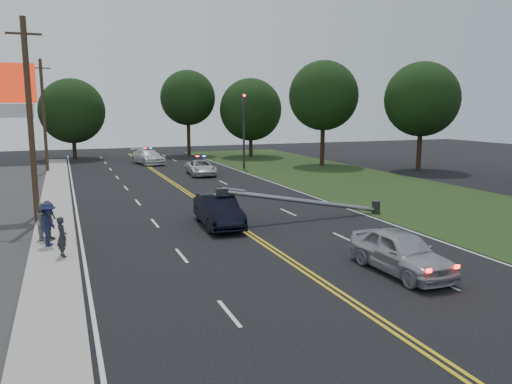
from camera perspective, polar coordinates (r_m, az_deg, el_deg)
name	(u,v)px	position (r m, az deg, el deg)	size (l,w,h in m)	color
ground	(313,276)	(17.62, 6.49, -9.51)	(120.00, 120.00, 0.00)	black
sidewalk	(55,230)	(25.36, -22.03, -4.08)	(1.80, 70.00, 0.12)	#A8A298
grass_verge	(430,201)	(33.13, 19.27, -0.93)	(12.00, 80.00, 0.01)	#1F3213
centerline_yellow	(225,217)	(26.54, -3.58, -2.91)	(0.36, 80.00, 0.00)	gold
pylon_sign	(3,103)	(28.83, -26.92, 9.07)	(3.20, 0.35, 8.00)	gray
traffic_signal	(244,124)	(47.54, -1.40, 7.73)	(0.28, 0.41, 7.05)	#2D2D30
fallen_streetlight	(313,202)	(26.13, 6.53, -1.12)	(9.36, 0.44, 1.91)	#2D2D30
utility_pole_mid	(30,122)	(26.75, -24.39, 7.33)	(1.60, 0.28, 10.00)	#382619
utility_pole_far	(44,115)	(48.73, -23.08, 8.05)	(1.60, 0.28, 10.00)	#382619
tree_6	(72,111)	(60.58, -20.27, 8.68)	(7.27, 7.27, 9.04)	black
tree_7	(188,98)	(61.80, -7.80, 10.61)	(6.62, 6.62, 10.27)	black
tree_8	(251,110)	(59.67, -0.61, 9.39)	(7.32, 7.32, 9.21)	black
tree_9	(323,96)	(50.74, 7.72, 10.85)	(6.89, 6.89, 10.39)	black
tree_13	(422,99)	(48.75, 18.43, 10.01)	(6.79, 6.79, 9.93)	black
crashed_sedan	(218,211)	(24.48, -4.32, -2.17)	(1.63, 4.67, 1.54)	black
waiting_sedan	(401,252)	(18.37, 16.24, -6.58)	(1.77, 4.41, 1.50)	#AFB0B7
emergency_a	(201,168)	(43.45, -6.30, 2.78)	(2.12, 4.59, 1.28)	silver
emergency_b	(148,157)	(52.87, -12.23, 3.97)	(2.15, 5.28, 1.53)	silver
bystander_a	(62,237)	(20.45, -21.30, -4.79)	(0.57, 0.37, 1.55)	#24252B
bystander_b	(44,221)	(23.44, -23.03, -3.03)	(0.79, 0.62, 1.63)	#A3A3A8
bystander_c	(48,224)	(22.22, -22.63, -3.41)	(1.18, 0.68, 1.82)	#1B2044
bystander_d	(48,221)	(23.16, -22.68, -3.02)	(1.01, 0.42, 1.73)	#61564D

